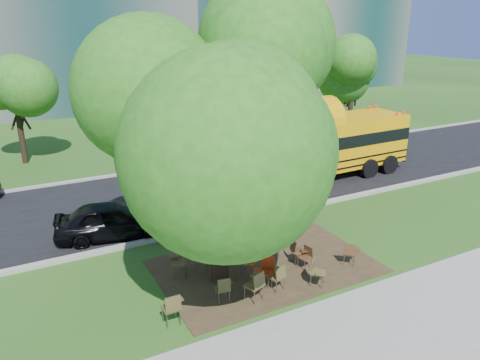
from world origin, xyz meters
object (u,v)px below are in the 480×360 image
chair_1 (224,287)px  chair_10 (226,245)px  chair_11 (251,258)px  black_car (112,220)px  chair_5 (316,270)px  chair_2 (256,283)px  chair_4 (278,275)px  chair_7 (350,252)px  chair_3 (266,268)px  chair_6 (305,255)px  chair_0 (173,306)px  chair_9 (202,254)px  main_tree (217,103)px  school_bus (308,147)px  chair_8 (180,259)px  chair_12 (297,249)px

chair_1 → chair_10: bearing=69.8°
chair_11 → black_car: bearing=84.7°
chair_5 → chair_2: bearing=-42.4°
chair_4 → chair_7: size_ratio=1.04×
chair_3 → chair_10: (-0.36, 2.07, -0.04)m
chair_4 → black_car: bearing=105.9°
chair_6 → chair_5: bearing=151.1°
chair_5 → chair_6: chair_5 is taller
chair_0 → chair_9: size_ratio=1.10×
main_tree → chair_6: (2.79, -0.63, -5.09)m
chair_4 → chair_0: bearing=167.2°
chair_3 → black_car: black_car is taller
chair_2 → chair_1: bearing=136.5°
school_bus → chair_3: 10.19m
chair_3 → chair_8: size_ratio=0.95×
school_bus → chair_10: school_bus is taller
chair_0 → black_car: (-0.13, 6.06, 0.12)m
chair_10 → chair_1: bearing=5.7°
chair_5 → chair_6: 1.09m
chair_2 → chair_9: size_ratio=1.14×
school_bus → chair_8: size_ratio=12.82×
chair_0 → chair_9: (1.88, 2.36, -0.05)m
chair_6 → chair_9: 3.37m
chair_4 → chair_6: size_ratio=1.08×
chair_1 → chair_11: bearing=41.8°
chair_4 → chair_11: size_ratio=0.92×
chair_5 → chair_12: size_ratio=1.00×
chair_3 → chair_4: chair_3 is taller
chair_0 → chair_9: chair_0 is taller
chair_11 → chair_8: bearing=114.8°
school_bus → chair_5: size_ratio=14.22×
chair_8 → chair_12: chair_8 is taller
chair_0 → chair_2: (2.50, -0.08, 0.02)m
main_tree → chair_7: bearing=-15.6°
chair_4 → chair_11: chair_11 is taller
chair_9 → black_car: 4.21m
main_tree → chair_12: 5.73m
school_bus → chair_12: (-5.27, -6.82, -1.21)m
chair_1 → chair_9: size_ratio=0.97×
chair_5 → chair_9: 3.70m
chair_3 → chair_4: (0.16, -0.44, -0.04)m
main_tree → chair_5: (2.45, -1.66, -5.04)m
chair_5 → chair_0: bearing=-41.0°
chair_4 → chair_11: 1.23m
main_tree → chair_9: size_ratio=10.82×
chair_3 → chair_5: bearing=-172.2°
chair_8 → chair_11: chair_8 is taller
chair_7 → chair_10: chair_10 is taller
chair_3 → chair_8: (-2.12, 1.73, 0.03)m
chair_3 → chair_8: 2.74m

